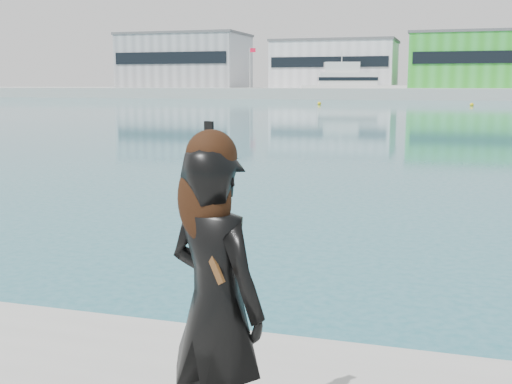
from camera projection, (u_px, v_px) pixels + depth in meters
far_quay at (447, 93)px, 126.71m from camera, size 320.00×40.00×2.00m
warehouse_grey_left at (185, 61)px, 139.44m from camera, size 26.52×16.36×11.50m
warehouse_white at (335, 64)px, 130.15m from camera, size 24.48×15.35×9.50m
warehouse_green at (492, 60)px, 121.47m from camera, size 30.60×16.36×10.50m
flagpole_left at (250, 65)px, 128.16m from camera, size 1.28×0.16×8.00m
motor_yacht at (350, 86)px, 118.12m from camera, size 19.61×10.06×8.82m
buoy_far at (319, 105)px, 86.06m from camera, size 0.50×0.50×0.50m
buoy_extra at (472, 106)px, 81.21m from camera, size 0.50×0.50×0.50m
woman at (215, 296)px, 3.23m from camera, size 0.71×0.61×1.75m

